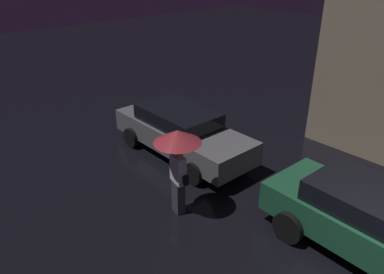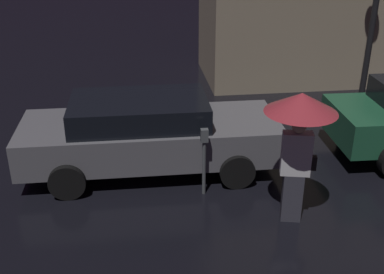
{
  "view_description": "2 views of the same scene",
  "coord_description": "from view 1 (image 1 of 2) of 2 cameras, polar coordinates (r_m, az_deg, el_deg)",
  "views": [
    {
      "loc": [
        1.19,
        -5.14,
        5.35
      ],
      "look_at": [
        -5.13,
        0.58,
        1.21
      ],
      "focal_mm": 35.0,
      "sensor_mm": 36.0,
      "label": 1
    },
    {
      "loc": [
        -6.56,
        -6.63,
        4.32
      ],
      "look_at": [
        -5.68,
        0.32,
        1.05
      ],
      "focal_mm": 45.0,
      "sensor_mm": 36.0,
      "label": 2
    }
  ],
  "objects": [
    {
      "name": "pedestrian_with_umbrella",
      "position": [
        8.0,
        -2.2,
        -1.83
      ],
      "size": [
        1.04,
        1.04,
        2.07
      ],
      "rotation": [
        0.0,
        0.0,
        -0.22
      ],
      "color": "#383842",
      "rests_on": "ground"
    },
    {
      "name": "parked_car_grey",
      "position": [
        10.92,
        -1.62,
        0.89
      ],
      "size": [
        4.62,
        1.88,
        1.39
      ],
      "rotation": [
        0.0,
        0.0,
        -0.01
      ],
      "color": "slate",
      "rests_on": "ground"
    },
    {
      "name": "parking_meter",
      "position": [
        9.76,
        -2.68,
        -2.32
      ],
      "size": [
        0.12,
        0.1,
        1.19
      ],
      "color": "#4C5154",
      "rests_on": "ground"
    },
    {
      "name": "parked_car_green",
      "position": [
        8.09,
        26.0,
        -11.71
      ],
      "size": [
        4.34,
        1.89,
        1.43
      ],
      "rotation": [
        0.0,
        0.0,
        -0.03
      ],
      "color": "#1E5638",
      "rests_on": "ground"
    }
  ]
}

